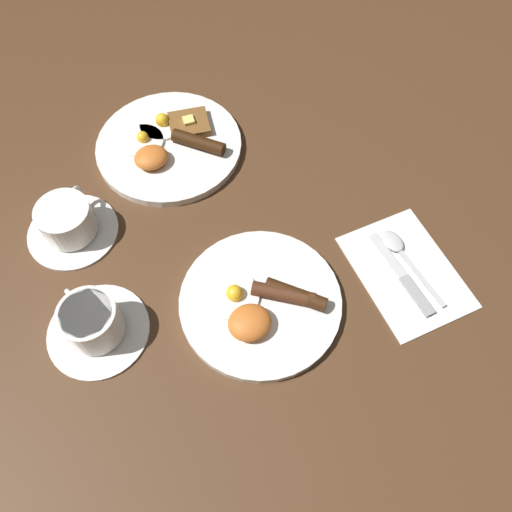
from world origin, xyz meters
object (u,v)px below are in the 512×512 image
object	(u,v)px
breakfast_plate_near	(260,303)
knife	(404,277)
teacup_far	(68,223)
spoon	(399,249)
teacup_near	(93,323)
breakfast_plate_far	(169,144)

from	to	relation	value
breakfast_plate_near	knife	distance (m)	0.23
teacup_far	knife	xyz separation A→B (m)	(0.47, -0.29, -0.02)
breakfast_plate_near	spoon	bearing A→B (deg)	1.19
knife	spoon	xyz separation A→B (m)	(0.02, 0.05, 0.00)
breakfast_plate_near	teacup_near	world-z (taller)	teacup_near
teacup_near	spoon	distance (m)	0.50
teacup_near	knife	bearing A→B (deg)	-11.38
breakfast_plate_far	teacup_near	bearing A→B (deg)	-123.83
spoon	breakfast_plate_near	bearing A→B (deg)	84.21
knife	spoon	distance (m)	0.05
breakfast_plate_near	teacup_near	distance (m)	0.25
breakfast_plate_near	teacup_near	bearing A→B (deg)	167.74
breakfast_plate_far	teacup_near	distance (m)	0.37
breakfast_plate_near	teacup_far	distance (m)	0.35
teacup_far	spoon	size ratio (longest dim) A/B	0.97
breakfast_plate_near	knife	xyz separation A→B (m)	(0.23, -0.04, -0.00)
teacup_near	spoon	xyz separation A→B (m)	(0.49, -0.05, -0.02)
teacup_near	knife	distance (m)	0.48
knife	spoon	bearing A→B (deg)	-26.07
breakfast_plate_near	teacup_near	size ratio (longest dim) A/B	1.63
teacup_near	knife	size ratio (longest dim) A/B	0.94
breakfast_plate_far	teacup_near	size ratio (longest dim) A/B	1.75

